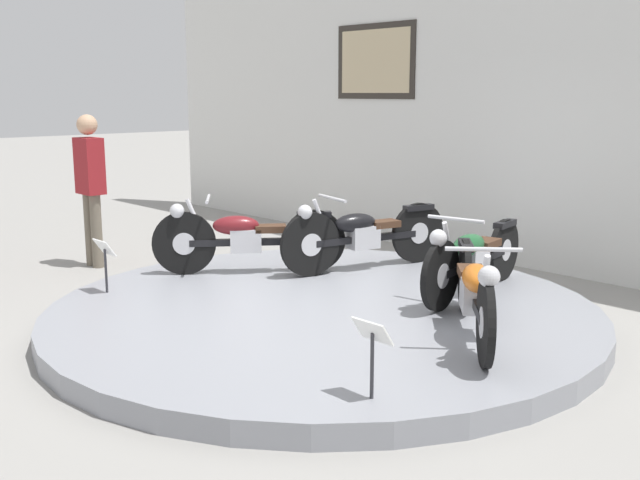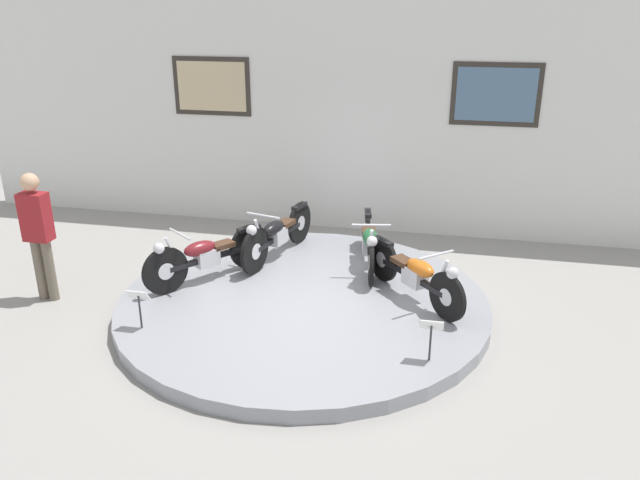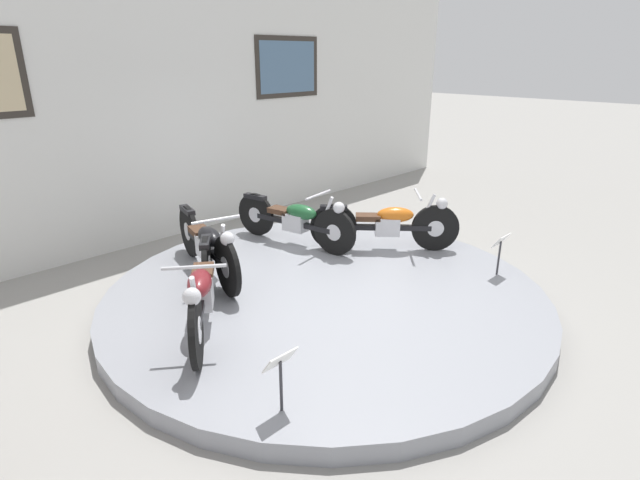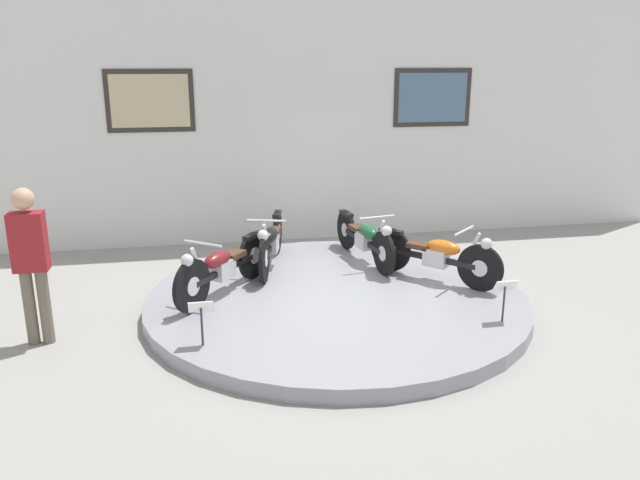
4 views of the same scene
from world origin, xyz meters
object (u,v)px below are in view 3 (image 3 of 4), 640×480
motorcycle_black (207,243)px  motorcycle_orange (388,223)px  motorcycle_maroon (201,290)px  info_placard_front_left (280,368)px  motorcycle_green (296,219)px  info_placard_front_centre (500,246)px

motorcycle_black → motorcycle_orange: 2.36m
motorcycle_maroon → motorcycle_orange: motorcycle_maroon is taller
info_placard_front_left → motorcycle_green: bearing=45.4°
motorcycle_black → motorcycle_green: (1.41, -0.00, -0.02)m
motorcycle_green → motorcycle_maroon: bearing=-154.8°
motorcycle_green → info_placard_front_left: bearing=-134.6°
motorcycle_black → info_placard_front_centre: 3.44m
motorcycle_black → motorcycle_green: bearing=-0.1°
motorcycle_orange → motorcycle_green: bearing=126.3°
motorcycle_maroon → info_placard_front_centre: motorcycle_maroon is taller
motorcycle_orange → info_placard_front_left: (-3.15, -1.44, -0.01)m
motorcycle_orange → info_placard_front_left: bearing=-155.3°
motorcycle_orange → motorcycle_maroon: bearing=-180.0°
info_placard_front_centre → motorcycle_black: bearing=134.6°
motorcycle_green → info_placard_front_centre: 2.65m
info_placard_front_left → info_placard_front_centre: bearing=0.0°
info_placard_front_left → motorcycle_black: bearing=67.7°
info_placard_front_left → motorcycle_maroon: bearing=79.1°
motorcycle_orange → info_placard_front_centre: (0.27, -1.44, -0.01)m
motorcycle_green → motorcycle_orange: motorcycle_orange is taller
motorcycle_orange → info_placard_front_left: motorcycle_orange is taller
motorcycle_orange → info_placard_front_centre: motorcycle_orange is taller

